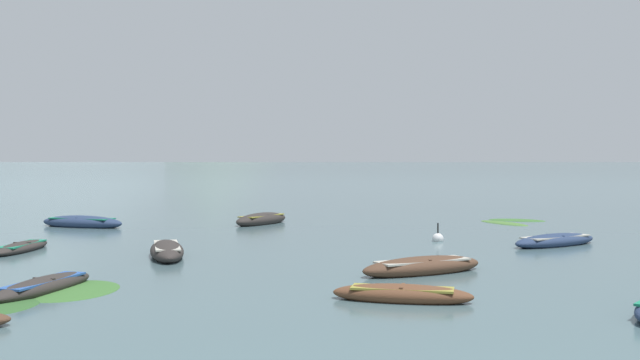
{
  "coord_description": "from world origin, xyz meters",
  "views": [
    {
      "loc": [
        -2.88,
        -6.61,
        3.19
      ],
      "look_at": [
        1.17,
        52.67,
        1.48
      ],
      "focal_mm": 39.44,
      "sensor_mm": 36.0,
      "label": 1
    }
  ],
  "objects_px": {
    "rowboat_10": "(555,241)",
    "rowboat_11": "(44,286)",
    "rowboat_3": "(423,267)",
    "mooring_buoy": "(438,239)",
    "rowboat_9": "(167,251)",
    "rowboat_1": "(262,220)",
    "rowboat_4": "(82,222)",
    "rowboat_6": "(402,294)",
    "rowboat_2": "(22,247)"
  },
  "relations": [
    {
      "from": "rowboat_10",
      "to": "rowboat_11",
      "type": "bearing_deg",
      "value": -152.71
    },
    {
      "from": "rowboat_3",
      "to": "mooring_buoy",
      "type": "xyz_separation_m",
      "value": [
        2.27,
        7.66,
        -0.09
      ]
    },
    {
      "from": "mooring_buoy",
      "to": "rowboat_9",
      "type": "bearing_deg",
      "value": -159.25
    },
    {
      "from": "rowboat_1",
      "to": "rowboat_9",
      "type": "xyz_separation_m",
      "value": [
        -2.94,
        -11.65,
        -0.02
      ]
    },
    {
      "from": "rowboat_4",
      "to": "rowboat_11",
      "type": "distance_m",
      "value": 17.2
    },
    {
      "from": "rowboat_10",
      "to": "rowboat_11",
      "type": "height_order",
      "value": "rowboat_10"
    },
    {
      "from": "rowboat_4",
      "to": "rowboat_9",
      "type": "height_order",
      "value": "rowboat_4"
    },
    {
      "from": "rowboat_1",
      "to": "rowboat_6",
      "type": "relative_size",
      "value": 1.18
    },
    {
      "from": "mooring_buoy",
      "to": "rowboat_6",
      "type": "bearing_deg",
      "value": -107.24
    },
    {
      "from": "rowboat_2",
      "to": "rowboat_1",
      "type": "bearing_deg",
      "value": 50.13
    },
    {
      "from": "rowboat_1",
      "to": "mooring_buoy",
      "type": "bearing_deg",
      "value": -48.28
    },
    {
      "from": "rowboat_9",
      "to": "rowboat_10",
      "type": "xyz_separation_m",
      "value": [
        14.01,
        2.12,
        -0.02
      ]
    },
    {
      "from": "rowboat_1",
      "to": "rowboat_2",
      "type": "height_order",
      "value": "rowboat_1"
    },
    {
      "from": "rowboat_11",
      "to": "mooring_buoy",
      "type": "bearing_deg",
      "value": 39.66
    },
    {
      "from": "mooring_buoy",
      "to": "rowboat_2",
      "type": "bearing_deg",
      "value": -172.67
    },
    {
      "from": "rowboat_6",
      "to": "rowboat_11",
      "type": "distance_m",
      "value": 8.55
    },
    {
      "from": "mooring_buoy",
      "to": "rowboat_11",
      "type": "bearing_deg",
      "value": -140.34
    },
    {
      "from": "rowboat_3",
      "to": "rowboat_10",
      "type": "relative_size",
      "value": 0.96
    },
    {
      "from": "rowboat_3",
      "to": "rowboat_10",
      "type": "height_order",
      "value": "rowboat_3"
    },
    {
      "from": "rowboat_1",
      "to": "rowboat_3",
      "type": "relative_size",
      "value": 0.97
    },
    {
      "from": "rowboat_2",
      "to": "rowboat_3",
      "type": "bearing_deg",
      "value": -23.72
    },
    {
      "from": "rowboat_11",
      "to": "rowboat_9",
      "type": "bearing_deg",
      "value": 71.93
    },
    {
      "from": "rowboat_1",
      "to": "rowboat_10",
      "type": "bearing_deg",
      "value": -40.73
    },
    {
      "from": "rowboat_1",
      "to": "rowboat_2",
      "type": "bearing_deg",
      "value": -129.87
    },
    {
      "from": "rowboat_10",
      "to": "rowboat_11",
      "type": "relative_size",
      "value": 1.16
    },
    {
      "from": "rowboat_3",
      "to": "rowboat_11",
      "type": "relative_size",
      "value": 1.11
    },
    {
      "from": "rowboat_2",
      "to": "rowboat_6",
      "type": "bearing_deg",
      "value": -39.19
    },
    {
      "from": "rowboat_3",
      "to": "mooring_buoy",
      "type": "bearing_deg",
      "value": 73.53
    },
    {
      "from": "rowboat_2",
      "to": "rowboat_10",
      "type": "xyz_separation_m",
      "value": [
        19.29,
        0.3,
        0.04
      ]
    },
    {
      "from": "rowboat_9",
      "to": "rowboat_2",
      "type": "bearing_deg",
      "value": 161.05
    },
    {
      "from": "rowboat_3",
      "to": "mooring_buoy",
      "type": "height_order",
      "value": "mooring_buoy"
    },
    {
      "from": "rowboat_11",
      "to": "rowboat_3",
      "type": "bearing_deg",
      "value": 13.09
    },
    {
      "from": "rowboat_9",
      "to": "rowboat_10",
      "type": "bearing_deg",
      "value": 8.59
    },
    {
      "from": "rowboat_6",
      "to": "mooring_buoy",
      "type": "relative_size",
      "value": 3.91
    },
    {
      "from": "rowboat_2",
      "to": "mooring_buoy",
      "type": "xyz_separation_m",
      "value": [
        15.24,
        1.96,
        -0.03
      ]
    },
    {
      "from": "rowboat_11",
      "to": "rowboat_4",
      "type": "bearing_deg",
      "value": 101.94
    },
    {
      "from": "rowboat_6",
      "to": "rowboat_4",
      "type": "bearing_deg",
      "value": 123.05
    },
    {
      "from": "rowboat_9",
      "to": "rowboat_11",
      "type": "height_order",
      "value": "rowboat_9"
    },
    {
      "from": "rowboat_10",
      "to": "mooring_buoy",
      "type": "xyz_separation_m",
      "value": [
        -4.05,
        1.66,
        -0.08
      ]
    },
    {
      "from": "rowboat_4",
      "to": "rowboat_6",
      "type": "distance_m",
      "value": 21.94
    },
    {
      "from": "rowboat_1",
      "to": "rowboat_9",
      "type": "bearing_deg",
      "value": -104.16
    },
    {
      "from": "rowboat_1",
      "to": "rowboat_3",
      "type": "height_order",
      "value": "rowboat_1"
    },
    {
      "from": "rowboat_3",
      "to": "mooring_buoy",
      "type": "distance_m",
      "value": 7.99
    },
    {
      "from": "rowboat_4",
      "to": "mooring_buoy",
      "type": "height_order",
      "value": "mooring_buoy"
    },
    {
      "from": "rowboat_4",
      "to": "rowboat_6",
      "type": "bearing_deg",
      "value": -56.95
    },
    {
      "from": "rowboat_1",
      "to": "rowboat_2",
      "type": "distance_m",
      "value": 12.82
    },
    {
      "from": "rowboat_11",
      "to": "rowboat_2",
      "type": "bearing_deg",
      "value": 112.37
    },
    {
      "from": "rowboat_4",
      "to": "rowboat_9",
      "type": "relative_size",
      "value": 1.11
    },
    {
      "from": "rowboat_9",
      "to": "rowboat_11",
      "type": "bearing_deg",
      "value": -108.07
    },
    {
      "from": "rowboat_1",
      "to": "rowboat_11",
      "type": "distance_m",
      "value": 18.47
    }
  ]
}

